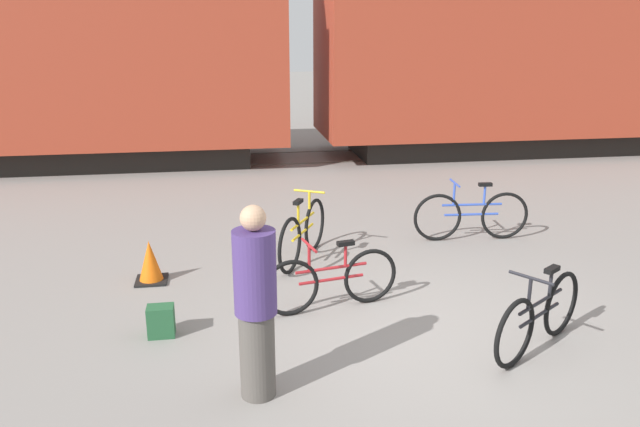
{
  "coord_description": "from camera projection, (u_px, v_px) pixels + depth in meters",
  "views": [
    {
      "loc": [
        -2.01,
        -5.77,
        3.17
      ],
      "look_at": [
        -0.93,
        1.01,
        1.1
      ],
      "focal_mm": 35.0,
      "sensor_mm": 36.0,
      "label": 1
    }
  ],
  "objects": [
    {
      "name": "person_in_purple",
      "position": [
        256.0,
        304.0,
        5.34
      ],
      "size": [
        0.37,
        0.37,
        1.77
      ],
      "rotation": [
        0.0,
        0.0,
        0.84
      ],
      "color": "#514C47",
      "rests_on": "ground_plane"
    },
    {
      "name": "rail_near",
      "position": [
        307.0,
        163.0,
        14.98
      ],
      "size": [
        35.29,
        0.07,
        0.01
      ],
      "primitive_type": "cube",
      "color": "#4C4238",
      "rests_on": "ground_plane"
    },
    {
      "name": "backpack",
      "position": [
        161.0,
        321.0,
        6.6
      ],
      "size": [
        0.28,
        0.2,
        0.34
      ],
      "color": "#235633",
      "rests_on": "ground_plane"
    },
    {
      "name": "ground_plane",
      "position": [
        421.0,
        335.0,
        6.68
      ],
      "size": [
        80.0,
        80.0,
        0.0
      ],
      "primitive_type": "plane",
      "color": "gray"
    },
    {
      "name": "bicycle_maroon",
      "position": [
        331.0,
        280.0,
        7.19
      ],
      "size": [
        1.64,
        0.48,
        0.84
      ],
      "color": "black",
      "rests_on": "ground_plane"
    },
    {
      "name": "bicycle_yellow",
      "position": [
        303.0,
        233.0,
        8.68
      ],
      "size": [
        0.87,
        1.55,
        0.95
      ],
      "color": "black",
      "rests_on": "ground_plane"
    },
    {
      "name": "traffic_cone",
      "position": [
        150.0,
        263.0,
        8.0
      ],
      "size": [
        0.4,
        0.4,
        0.55
      ],
      "color": "black",
      "rests_on": "ground_plane"
    },
    {
      "name": "rail_far",
      "position": [
        300.0,
        152.0,
        16.33
      ],
      "size": [
        35.29,
        0.07,
        0.01
      ],
      "primitive_type": "cube",
      "color": "#4C4238",
      "rests_on": "ground_plane"
    },
    {
      "name": "bicycle_black",
      "position": [
        539.0,
        316.0,
        6.27
      ],
      "size": [
        1.4,
        0.99,
        0.88
      ],
      "color": "black",
      "rests_on": "ground_plane"
    },
    {
      "name": "bicycle_blue",
      "position": [
        471.0,
        215.0,
        9.54
      ],
      "size": [
        1.8,
        0.46,
        0.92
      ],
      "color": "black",
      "rests_on": "ground_plane"
    },
    {
      "name": "freight_train",
      "position": [
        302.0,
        42.0,
        14.85
      ],
      "size": [
        23.29,
        3.05,
        5.38
      ],
      "color": "black",
      "rests_on": "ground_plane"
    }
  ]
}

